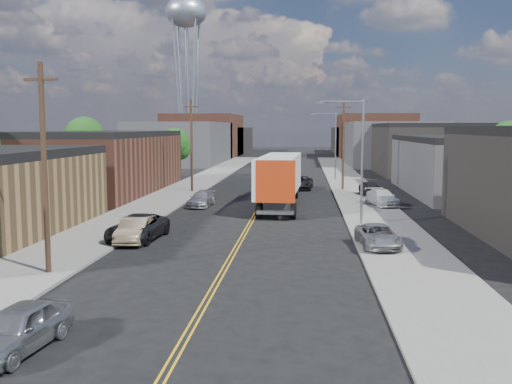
% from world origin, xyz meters
% --- Properties ---
extents(ground, '(260.00, 260.00, 0.00)m').
position_xyz_m(ground, '(0.00, 60.00, 0.00)').
color(ground, black).
rests_on(ground, ground).
extents(centerline, '(0.32, 120.00, 0.01)m').
position_xyz_m(centerline, '(0.00, 45.00, 0.01)').
color(centerline, gold).
rests_on(centerline, ground).
extents(sidewalk_left, '(5.00, 140.00, 0.15)m').
position_xyz_m(sidewalk_left, '(-9.50, 45.00, 0.07)').
color(sidewalk_left, slate).
rests_on(sidewalk_left, ground).
extents(sidewalk_right, '(5.00, 140.00, 0.15)m').
position_xyz_m(sidewalk_right, '(9.50, 45.00, 0.07)').
color(sidewalk_right, slate).
rests_on(sidewalk_right, ground).
extents(warehouse_brown, '(12.00, 26.00, 6.60)m').
position_xyz_m(warehouse_brown, '(-18.00, 44.00, 3.30)').
color(warehouse_brown, '#552E22').
rests_on(warehouse_brown, ground).
extents(industrial_right_b, '(14.00, 24.00, 6.10)m').
position_xyz_m(industrial_right_b, '(22.00, 46.00, 3.05)').
color(industrial_right_b, '#333335').
rests_on(industrial_right_b, ground).
extents(industrial_right_c, '(14.00, 22.00, 7.60)m').
position_xyz_m(industrial_right_c, '(22.00, 72.00, 3.80)').
color(industrial_right_c, black).
rests_on(industrial_right_c, ground).
extents(skyline_left_a, '(16.00, 30.00, 8.00)m').
position_xyz_m(skyline_left_a, '(-20.00, 95.00, 4.00)').
color(skyline_left_a, '#333335').
rests_on(skyline_left_a, ground).
extents(skyline_right_a, '(16.00, 30.00, 8.00)m').
position_xyz_m(skyline_right_a, '(20.00, 95.00, 4.00)').
color(skyline_right_a, '#333335').
rests_on(skyline_right_a, ground).
extents(skyline_left_b, '(16.00, 26.00, 10.00)m').
position_xyz_m(skyline_left_b, '(-20.00, 120.00, 5.00)').
color(skyline_left_b, '#552E22').
rests_on(skyline_left_b, ground).
extents(skyline_right_b, '(16.00, 26.00, 10.00)m').
position_xyz_m(skyline_right_b, '(20.00, 120.00, 5.00)').
color(skyline_right_b, '#552E22').
rests_on(skyline_right_b, ground).
extents(skyline_left_c, '(16.00, 40.00, 7.00)m').
position_xyz_m(skyline_left_c, '(-20.00, 140.00, 3.50)').
color(skyline_left_c, black).
rests_on(skyline_left_c, ground).
extents(skyline_right_c, '(16.00, 40.00, 7.00)m').
position_xyz_m(skyline_right_c, '(20.00, 140.00, 3.50)').
color(skyline_right_c, black).
rests_on(skyline_right_c, ground).
extents(water_tower, '(9.00, 9.00, 36.90)m').
position_xyz_m(water_tower, '(-22.00, 110.00, 30.65)').
color(water_tower, gray).
rests_on(water_tower, ground).
extents(streetlight_near, '(3.39, 0.25, 9.00)m').
position_xyz_m(streetlight_near, '(7.60, 25.00, 5.33)').
color(streetlight_near, gray).
rests_on(streetlight_near, ground).
extents(streetlight_far, '(3.39, 0.25, 9.00)m').
position_xyz_m(streetlight_far, '(7.60, 60.00, 5.33)').
color(streetlight_far, gray).
rests_on(streetlight_far, ground).
extents(utility_pole_left_near, '(1.60, 0.26, 10.00)m').
position_xyz_m(utility_pole_left_near, '(-8.20, 10.00, 5.14)').
color(utility_pole_left_near, black).
rests_on(utility_pole_left_near, ground).
extents(utility_pole_left_far, '(1.60, 0.26, 10.00)m').
position_xyz_m(utility_pole_left_far, '(-8.20, 45.00, 5.14)').
color(utility_pole_left_far, black).
rests_on(utility_pole_left_far, ground).
extents(utility_pole_right, '(1.60, 0.26, 10.00)m').
position_xyz_m(utility_pole_right, '(8.20, 48.00, 5.14)').
color(utility_pole_right, black).
rests_on(utility_pole_right, ground).
extents(tree_left_mid, '(5.10, 5.04, 8.37)m').
position_xyz_m(tree_left_mid, '(-23.94, 55.00, 5.48)').
color(tree_left_mid, black).
rests_on(tree_left_mid, ground).
extents(tree_left_far, '(4.35, 4.20, 6.97)m').
position_xyz_m(tree_left_far, '(-13.94, 62.00, 4.57)').
color(tree_left_far, black).
rests_on(tree_left_far, ground).
extents(tree_right_far, '(4.85, 4.76, 7.91)m').
position_xyz_m(tree_right_far, '(30.06, 60.00, 5.18)').
color(tree_right_far, black).
rests_on(tree_right_far, ground).
extents(semi_truck, '(3.62, 17.52, 4.57)m').
position_xyz_m(semi_truck, '(1.78, 35.39, 2.60)').
color(semi_truck, silver).
rests_on(semi_truck, ground).
extents(car_left_a, '(2.29, 4.53, 1.48)m').
position_xyz_m(car_left_a, '(-5.00, 0.94, 0.74)').
color(car_left_a, gray).
rests_on(car_left_a, ground).
extents(car_left_b, '(1.86, 4.66, 1.51)m').
position_xyz_m(car_left_b, '(-6.40, 18.00, 0.75)').
color(car_left_b, '#927E5F').
rests_on(car_left_b, ground).
extents(car_left_c, '(3.06, 5.90, 1.59)m').
position_xyz_m(car_left_c, '(-6.40, 18.62, 0.79)').
color(car_left_c, black).
rests_on(car_left_c, ground).
extents(car_left_d, '(2.18, 4.64, 1.31)m').
position_xyz_m(car_left_d, '(-5.17, 33.97, 0.65)').
color(car_left_d, '#9B9EA0').
rests_on(car_left_d, ground).
extents(car_right_lot_a, '(2.46, 4.76, 1.28)m').
position_xyz_m(car_right_lot_a, '(8.20, 17.16, 0.79)').
color(car_right_lot_a, '#9B9DA0').
rests_on(car_right_lot_a, sidewalk_right).
extents(car_right_lot_b, '(2.86, 5.10, 1.40)m').
position_xyz_m(car_right_lot_b, '(10.79, 35.02, 0.85)').
color(car_right_lot_b, '#B7B7B7').
rests_on(car_right_lot_b, sidewalk_right).
extents(car_right_lot_c, '(2.39, 4.30, 1.38)m').
position_xyz_m(car_right_lot_c, '(10.68, 42.78, 0.84)').
color(car_right_lot_c, black).
rests_on(car_right_lot_c, sidewalk_right).
extents(car_ahead_truck, '(2.87, 5.52, 1.49)m').
position_xyz_m(car_ahead_truck, '(3.57, 48.87, 0.74)').
color(car_ahead_truck, black).
rests_on(car_ahead_truck, ground).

